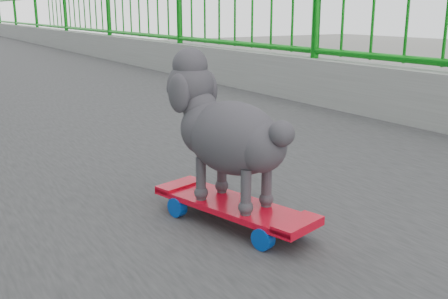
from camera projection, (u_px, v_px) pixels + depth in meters
railing at (122, 86)px, 2.90m from camera, size 3.00×24.00×1.42m
skateboard at (233, 208)px, 1.54m from camera, size 0.28×0.55×0.07m
poodle at (227, 130)px, 1.49m from camera, size 0.27×0.47×0.40m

